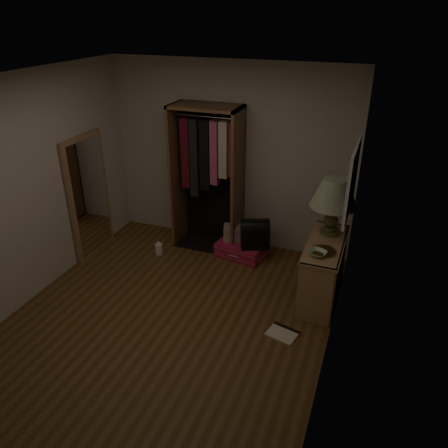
% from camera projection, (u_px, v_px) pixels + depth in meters
% --- Properties ---
extents(ground, '(4.00, 4.00, 0.00)m').
position_uv_depth(ground, '(171.00, 317.00, 5.01)').
color(ground, '#543718').
rests_on(ground, ground).
extents(room_walls, '(3.52, 4.02, 2.60)m').
position_uv_depth(room_walls, '(171.00, 196.00, 4.35)').
color(room_walls, beige).
rests_on(room_walls, ground).
extents(console_bookshelf, '(0.42, 1.12, 0.75)m').
position_uv_depth(console_bookshelf, '(323.00, 267.00, 5.23)').
color(console_bookshelf, '#A2794E').
rests_on(console_bookshelf, ground).
extents(open_wardrobe, '(0.95, 0.50, 2.05)m').
position_uv_depth(open_wardrobe, '(208.00, 167.00, 6.02)').
color(open_wardrobe, brown).
rests_on(open_wardrobe, ground).
extents(floor_mirror, '(0.06, 0.80, 1.70)m').
position_uv_depth(floor_mirror, '(89.00, 196.00, 6.00)').
color(floor_mirror, '#9C724C').
rests_on(floor_mirror, ground).
extents(pink_suitcase, '(0.74, 0.58, 0.20)m').
position_uv_depth(pink_suitcase, '(242.00, 249.00, 6.20)').
color(pink_suitcase, '#BE1744').
rests_on(pink_suitcase, ground).
extents(train_case, '(0.36, 0.30, 0.22)m').
position_uv_depth(train_case, '(234.00, 232.00, 6.20)').
color(train_case, tan).
rests_on(train_case, pink_suitcase).
extents(black_bag, '(0.45, 0.38, 0.42)m').
position_uv_depth(black_bag, '(255.00, 233.00, 5.96)').
color(black_bag, black).
rests_on(black_bag, pink_suitcase).
extents(table_lamp, '(0.71, 0.71, 0.69)m').
position_uv_depth(table_lamp, '(334.00, 194.00, 5.02)').
color(table_lamp, '#464B24').
rests_on(table_lamp, console_bookshelf).
extents(brass_tray, '(0.37, 0.37, 0.02)m').
position_uv_depth(brass_tray, '(323.00, 251.00, 4.84)').
color(brass_tray, olive).
rests_on(brass_tray, console_bookshelf).
extents(ceramic_bowl, '(0.25, 0.25, 0.05)m').
position_uv_depth(ceramic_bowl, '(317.00, 253.00, 4.77)').
color(ceramic_bowl, '#A3C4A7').
rests_on(ceramic_bowl, console_bookshelf).
extents(white_jug, '(0.13, 0.13, 0.19)m').
position_uv_depth(white_jug, '(159.00, 249.00, 6.25)').
color(white_jug, white).
rests_on(white_jug, ground).
extents(floor_book, '(0.36, 0.32, 0.03)m').
position_uv_depth(floor_book, '(283.00, 333.00, 4.74)').
color(floor_book, beige).
rests_on(floor_book, ground).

